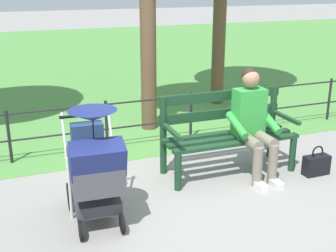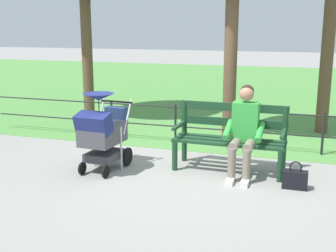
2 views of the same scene
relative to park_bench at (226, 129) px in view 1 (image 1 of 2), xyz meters
name	(u,v)px [view 1 (image 1 of 2)]	position (x,y,z in m)	size (l,w,h in m)	color
ground_plane	(186,180)	(0.57, 0.12, -0.53)	(60.00, 60.00, 0.00)	gray
grass_lawn	(67,59)	(0.57, -8.68, -0.52)	(40.00, 16.00, 0.01)	#518E42
park_bench	(226,129)	(0.00, 0.00, 0.00)	(1.61, 0.63, 0.96)	#193D23
person_on_bench	(253,120)	(-0.22, 0.22, 0.15)	(0.54, 0.74, 1.28)	slate
stroller	(94,165)	(1.74, 0.64, 0.07)	(0.55, 0.92, 1.15)	black
handbag	(316,165)	(-0.95, 0.53, -0.40)	(0.32, 0.14, 0.37)	black
park_fence	(183,112)	(0.07, -1.17, -0.10)	(8.80, 0.04, 0.70)	black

